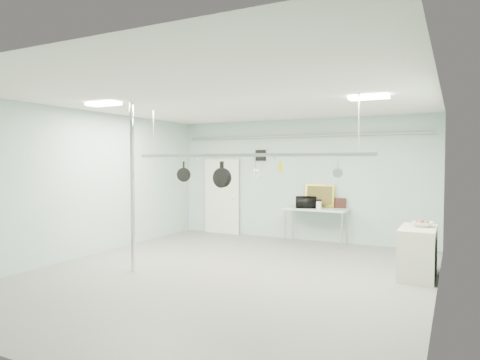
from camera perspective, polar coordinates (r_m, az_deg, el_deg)
The scene contains 25 objects.
floor at distance 8.07m, azimuth -1.76°, elevation -12.46°, with size 8.00×8.00×0.00m, color gray.
ceiling at distance 7.88m, azimuth -1.79°, elevation 10.58°, with size 7.00×8.00×0.02m, color silver.
back_wall at distance 11.47m, azimuth 7.82°, elevation 0.06°, with size 7.00×0.02×3.20m, color #A7C8BF.
right_wall at distance 6.86m, azimuth 24.74°, elevation -1.77°, with size 0.02×8.00×3.20m, color #A7C8BF.
door at distance 12.40m, azimuth -2.37°, elevation -2.29°, with size 1.10×0.10×2.20m, color silver.
wall_vent at distance 11.85m, azimuth 2.77°, elevation 3.30°, with size 0.30×0.04×0.30m, color black.
conduit_pipe at distance 11.39m, azimuth 7.71°, elevation 5.83°, with size 0.07×0.07×6.60m, color gray.
chrome_pole at distance 8.29m, azimuth -14.17°, elevation -0.92°, with size 0.08×0.08×3.20m, color silver.
prep_table at distance 10.98m, azimuth 10.10°, elevation -4.09°, with size 1.60×0.70×0.91m.
side_cabinet at distance 8.42m, azimuth 22.62°, elevation -8.87°, with size 0.60×1.20×0.90m, color beige.
pot_rack at distance 7.97m, azimuth 0.52°, elevation 3.55°, with size 4.80×0.06×1.00m.
light_panel_left at distance 8.54m, azimuth -17.74°, elevation 9.62°, with size 0.65×0.30×0.05m, color white.
light_panel_right at distance 7.64m, azimuth 16.79°, elevation 10.50°, with size 0.65×0.30×0.05m, color white.
microwave at distance 10.98m, azimuth 8.78°, elevation -2.95°, with size 0.51×0.35×0.28m, color black.
coffee_canister at distance 10.76m, azimuth 10.47°, elevation -3.31°, with size 0.13×0.13×0.20m, color silver.
painting_large at distance 11.23m, azimuth 10.56°, elevation -2.08°, with size 0.78×0.05×0.58m, color gold.
painting_small at distance 11.10m, azimuth 13.21°, elevation -3.01°, with size 0.30×0.04×0.25m, color black.
fruit_bowl at distance 8.46m, azimuth 23.15°, elevation -5.44°, with size 0.36×0.36×0.09m, color silver.
skillet_left at distance 8.66m, azimuth -7.52°, elevation 1.21°, with size 0.28×0.06×0.39m, color black, non-canonical shape.
skillet_mid at distance 8.21m, azimuth -2.58°, elevation 0.72°, with size 0.38×0.06×0.51m, color black, non-canonical shape.
skillet_right at distance 8.18m, azimuth -2.31°, elevation 0.77°, with size 0.37×0.06×0.50m, color black, non-canonical shape.
whisk at distance 7.87m, azimuth 2.12°, elevation 1.41°, with size 0.16×0.16×0.30m, color #B1B1B6, non-canonical shape.
grater at distance 7.67m, azimuth 5.46°, elevation 1.73°, with size 0.08×0.02×0.21m, color gold, non-canonical shape.
saucepan at distance 7.36m, azimuth 12.92°, elevation 1.39°, with size 0.16×0.09×0.27m, color #A5A4A8, non-canonical shape.
fruit_cluster at distance 8.45m, azimuth 23.16°, elevation -5.17°, with size 0.24×0.24×0.09m, color maroon, non-canonical shape.
Camera 1 is at (3.74, -6.84, 2.08)m, focal length 32.00 mm.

